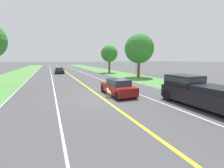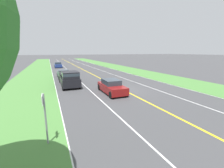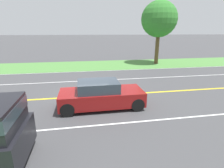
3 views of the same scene
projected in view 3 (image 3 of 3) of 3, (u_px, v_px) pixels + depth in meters
name	position (u px, v px, depth m)	size (l,w,h in m)	color
ground_plane	(91.00, 96.00, 10.59)	(400.00, 400.00, 0.00)	#424244
centre_divider_line	(91.00, 96.00, 10.59)	(0.18, 160.00, 0.01)	yellow
lane_edge_line_left	(87.00, 71.00, 17.19)	(0.14, 160.00, 0.01)	white
lane_dash_same_dir	(96.00, 125.00, 7.29)	(0.10, 160.00, 0.01)	white
lane_dash_oncoming	(89.00, 81.00, 13.89)	(0.10, 160.00, 0.01)	white
grass_verge_left	(86.00, 66.00, 20.02)	(6.00, 160.00, 0.03)	#4C843D
ego_car	(101.00, 95.00, 8.90)	(1.80, 4.20, 1.40)	maroon
dog	(88.00, 92.00, 9.90)	(0.25, 1.14, 0.76)	#D1B784
roadside_tree_left_near	(159.00, 19.00, 19.76)	(4.05, 4.05, 7.14)	brown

